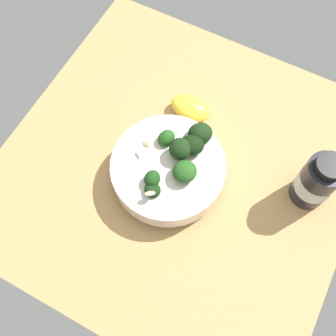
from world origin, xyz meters
TOP-DOWN VIEW (x-y plane):
  - ground_plane at (0.00, 0.00)cm, footprint 63.93×63.93cm
  - bowl_of_broccoli at (2.44, -0.68)cm, footprint 21.11×20.23cm
  - lemon_wedge at (-11.50, -3.45)cm, footprint 5.41×8.16cm
  - bottle_tall at (-6.03, 22.94)cm, footprint 6.48×6.48cm

SIDE VIEW (x-z plane):
  - ground_plane at x=0.00cm, z-range -4.71..0.00cm
  - lemon_wedge at x=-11.50cm, z-range 0.00..3.61cm
  - bowl_of_broccoli at x=2.44cm, z-range -1.06..8.59cm
  - bottle_tall at x=-6.03cm, z-range -0.51..12.44cm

